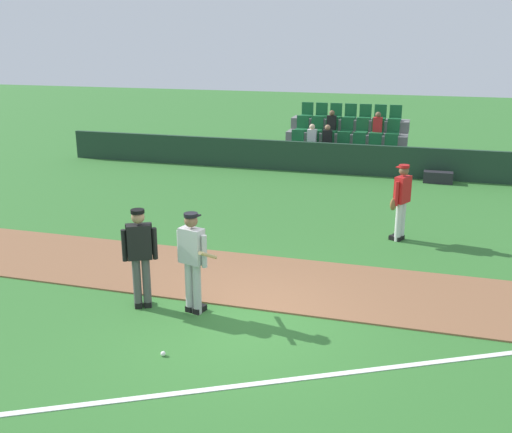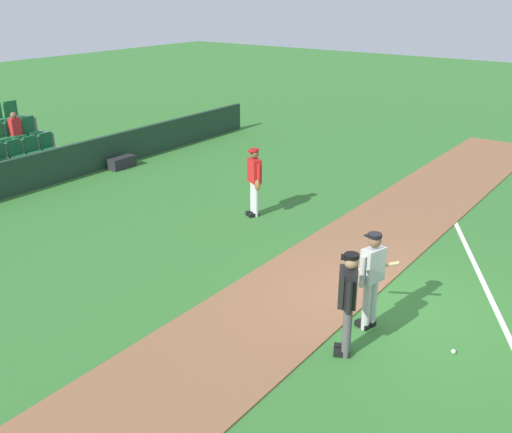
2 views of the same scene
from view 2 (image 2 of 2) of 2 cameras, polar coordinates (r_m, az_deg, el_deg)
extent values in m
plane|color=#33702D|center=(11.11, 13.13, -8.91)|extent=(80.00, 80.00, 0.00)
cube|color=brown|center=(11.77, 5.32, -6.49)|extent=(28.00, 2.49, 0.03)
cube|color=white|center=(13.53, 20.22, -3.97)|extent=(10.62, 5.76, 0.01)
cube|color=#1E3828|center=(18.00, -21.62, 3.78)|extent=(20.00, 0.16, 1.03)
cube|color=slate|center=(18.85, -23.33, 4.25)|extent=(4.35, 0.85, 0.40)
cube|color=#196033|center=(18.70, -23.28, 4.93)|extent=(0.44, 0.40, 0.08)
cube|color=#196033|center=(18.97, -21.88, 5.35)|extent=(0.44, 0.40, 0.08)
cube|color=#196033|center=(19.10, -22.34, 6.16)|extent=(0.44, 0.08, 0.50)
cube|color=#196033|center=(19.26, -20.52, 5.76)|extent=(0.44, 0.40, 0.08)
cube|color=#196033|center=(19.38, -20.98, 6.56)|extent=(0.44, 0.08, 0.50)
cube|color=#196033|center=(19.55, -19.19, 6.15)|extent=(0.44, 0.40, 0.08)
cube|color=#196033|center=(19.67, -19.66, 6.94)|extent=(0.44, 0.08, 0.50)
cube|color=#196033|center=(19.59, -23.40, 6.82)|extent=(0.44, 0.40, 0.08)
cube|color=#196033|center=(19.86, -22.06, 7.20)|extent=(0.44, 0.40, 0.08)
cube|color=#196033|center=(19.99, -22.50, 7.96)|extent=(0.44, 0.08, 0.50)
cube|color=red|center=(19.84, -22.26, 8.05)|extent=(0.32, 0.22, 0.52)
sphere|color=brown|center=(19.77, -22.40, 9.03)|extent=(0.20, 0.20, 0.20)
cube|color=#196033|center=(20.15, -20.75, 7.56)|extent=(0.44, 0.40, 0.08)
cube|color=#196033|center=(20.28, -21.19, 8.31)|extent=(0.44, 0.08, 0.50)
cube|color=#196033|center=(20.50, -23.52, 8.54)|extent=(0.44, 0.40, 0.08)
cube|color=#196033|center=(20.77, -22.22, 8.88)|extent=(0.44, 0.40, 0.08)
cube|color=#196033|center=(20.91, -22.65, 9.60)|extent=(0.44, 0.08, 0.50)
cylinder|color=#B2B2B2|center=(10.26, 10.62, -8.49)|extent=(0.14, 0.14, 0.90)
cylinder|color=#B2B2B2|center=(10.37, 11.21, -8.20)|extent=(0.14, 0.14, 0.90)
cube|color=black|center=(10.50, 10.22, -10.26)|extent=(0.18, 0.28, 0.10)
cube|color=black|center=(10.61, 10.81, -9.96)|extent=(0.18, 0.28, 0.10)
cube|color=#B2B2B2|center=(9.97, 11.22, -4.60)|extent=(0.44, 0.32, 0.60)
cylinder|color=#B2B2B2|center=(9.82, 10.24, -5.28)|extent=(0.09, 0.09, 0.55)
cylinder|color=#B2B2B2|center=(10.17, 12.12, -4.45)|extent=(0.09, 0.09, 0.55)
sphere|color=brown|center=(9.79, 11.40, -2.34)|extent=(0.22, 0.22, 0.22)
cylinder|color=black|center=(9.76, 11.44, -1.80)|extent=(0.23, 0.23, 0.06)
cube|color=black|center=(9.83, 10.98, -1.78)|extent=(0.21, 0.16, 0.02)
cylinder|color=tan|center=(10.27, 11.65, -4.77)|extent=(0.09, 0.80, 0.41)
cylinder|color=#4C4C4C|center=(9.51, 8.78, -10.97)|extent=(0.14, 0.14, 0.90)
cylinder|color=#4C4C4C|center=(9.65, 8.79, -10.46)|extent=(0.14, 0.14, 0.90)
cube|color=black|center=(9.73, 8.28, -12.94)|extent=(0.22, 0.29, 0.10)
cube|color=black|center=(9.86, 8.30, -12.42)|extent=(0.22, 0.29, 0.10)
cube|color=black|center=(9.21, 9.05, -6.75)|extent=(0.46, 0.38, 0.60)
cylinder|color=black|center=(9.01, 9.01, -7.78)|extent=(0.09, 0.09, 0.55)
cylinder|color=black|center=(9.45, 9.05, -6.31)|extent=(0.09, 0.09, 0.55)
sphere|color=#9E7051|center=(9.01, 9.21, -4.34)|extent=(0.22, 0.22, 0.22)
cylinder|color=black|center=(8.97, 9.24, -3.77)|extent=(0.23, 0.23, 0.06)
cube|color=black|center=(8.98, 8.59, -3.90)|extent=(0.21, 0.19, 0.02)
cube|color=black|center=(9.21, 8.23, -6.71)|extent=(0.43, 0.27, 0.56)
cylinder|color=silver|center=(14.93, -0.02, 1.63)|extent=(0.14, 0.14, 0.90)
cylinder|color=silver|center=(15.06, -0.29, 1.81)|extent=(0.14, 0.14, 0.90)
cube|color=black|center=(15.04, -0.23, 0.16)|extent=(0.29, 0.23, 0.10)
cube|color=black|center=(15.18, -0.49, 0.36)|extent=(0.29, 0.23, 0.10)
cube|color=red|center=(14.76, -0.16, 4.46)|extent=(0.38, 0.46, 0.60)
cylinder|color=red|center=(14.56, 0.27, 4.02)|extent=(0.09, 0.09, 0.55)
cylinder|color=red|center=(14.99, -0.58, 4.53)|extent=(0.09, 0.09, 0.55)
sphere|color=brown|center=(14.64, -0.16, 6.07)|extent=(0.22, 0.22, 0.22)
cylinder|color=#B21919|center=(14.61, -0.16, 6.45)|extent=(0.23, 0.23, 0.06)
cube|color=#B21919|center=(14.58, -0.52, 6.29)|extent=(0.19, 0.22, 0.02)
ellipsoid|color=brown|center=(14.60, 0.13, 3.04)|extent=(0.20, 0.23, 0.28)
sphere|color=white|center=(10.20, 18.54, -12.27)|extent=(0.07, 0.07, 0.07)
cube|color=#232328|center=(19.59, -12.82, 5.11)|extent=(0.90, 0.36, 0.36)
camera|label=1|loc=(12.75, 58.76, 6.76)|focal=41.37mm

